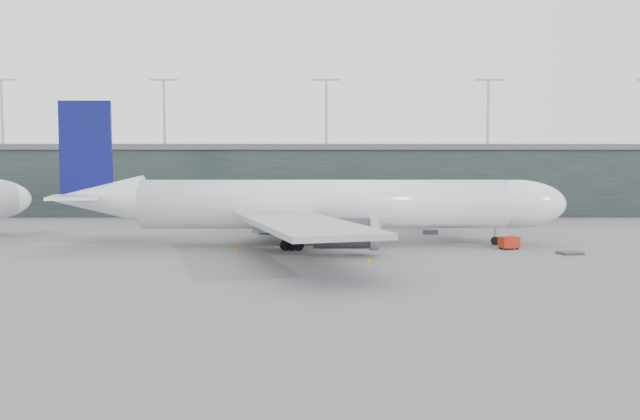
{
  "coord_description": "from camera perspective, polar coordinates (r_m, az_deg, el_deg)",
  "views": [
    {
      "loc": [
        3.24,
        -87.66,
        10.56
      ],
      "look_at": [
        3.5,
        -4.0,
        4.71
      ],
      "focal_mm": 35.0,
      "sensor_mm": 36.0,
      "label": 1
    }
  ],
  "objects": [
    {
      "name": "cone_wing_port",
      "position": [
        98.97,
        1.78,
        -1.94
      ],
      "size": [
        0.41,
        0.41,
        0.65
      ],
      "primitive_type": "cone",
      "color": "#EE370D",
      "rests_on": "ground"
    },
    {
      "name": "main_aircraft",
      "position": [
        82.97,
        0.06,
        0.42
      ],
      "size": [
        68.13,
        64.2,
        19.15
      ],
      "rotation": [
        0.0,
        0.0,
        0.02
      ],
      "color": "white",
      "rests_on": "ground"
    },
    {
      "name": "cone_wing_stbd",
      "position": [
        68.89,
        4.48,
        -4.54
      ],
      "size": [
        0.43,
        0.43,
        0.69
      ],
      "primitive_type": "cone",
      "color": "orange",
      "rests_on": "ground"
    },
    {
      "name": "uld_b",
      "position": [
        100.86,
        -4.23,
        -1.5
      ],
      "size": [
        2.06,
        1.71,
        1.75
      ],
      "rotation": [
        0.0,
        0.0,
        0.1
      ],
      "color": "#36353A",
      "rests_on": "ground"
    },
    {
      "name": "jet_bridge",
      "position": [
        111.66,
        8.05,
        0.96
      ],
      "size": [
        11.51,
        44.1,
        6.3
      ],
      "rotation": [
        0.0,
        0.0,
        0.21
      ],
      "color": "#2B2C31",
      "rests_on": "ground"
    },
    {
      "name": "taxiline_a",
      "position": [
        84.38,
        -2.38,
        -3.18
      ],
      "size": [
        160.0,
        0.25,
        0.02
      ],
      "primitive_type": "cube",
      "color": "#C88412",
      "rests_on": "ground"
    },
    {
      "name": "baggage_dolly",
      "position": [
        81.06,
        21.88,
        -3.66
      ],
      "size": [
        3.01,
        2.61,
        0.26
      ],
      "primitive_type": "cube",
      "rotation": [
        0.0,
        0.0,
        0.22
      ],
      "color": "#343438",
      "rests_on": "ground"
    },
    {
      "name": "uld_c",
      "position": [
        99.12,
        -2.79,
        -1.62
      ],
      "size": [
        2.13,
        1.88,
        1.64
      ],
      "rotation": [
        0.0,
        0.0,
        -0.28
      ],
      "color": "#36353A",
      "rests_on": "ground"
    },
    {
      "name": "ground",
      "position": [
        88.35,
        -2.28,
        -2.87
      ],
      "size": [
        320.0,
        320.0,
        0.0
      ],
      "primitive_type": "plane",
      "color": "slate",
      "rests_on": "ground"
    },
    {
      "name": "uld_a",
      "position": [
        97.74,
        -5.06,
        -1.67
      ],
      "size": [
        1.95,
        1.56,
        1.77
      ],
      "rotation": [
        0.0,
        0.0,
        -0.0
      ],
      "color": "#36353A",
      "rests_on": "ground"
    },
    {
      "name": "taxiline_b",
      "position": [
        68.55,
        -2.89,
        -4.86
      ],
      "size": [
        160.0,
        0.25,
        0.02
      ],
      "primitive_type": "cube",
      "color": "#C88412",
      "rests_on": "ground"
    },
    {
      "name": "cone_tail",
      "position": [
        78.1,
        -7.62,
        -3.52
      ],
      "size": [
        0.49,
        0.49,
        0.78
      ],
      "primitive_type": "cone",
      "color": "#D55F0B",
      "rests_on": "ground"
    },
    {
      "name": "terminal",
      "position": [
        145.72,
        -1.45,
        2.84
      ],
      "size": [
        240.0,
        36.0,
        29.0
      ],
      "color": "black",
      "rests_on": "ground"
    },
    {
      "name": "gse_cart",
      "position": [
        83.16,
        16.9,
        -2.85
      ],
      "size": [
        2.69,
        2.12,
        1.61
      ],
      "rotation": [
        0.0,
        0.0,
        0.29
      ],
      "color": "#A11F0B",
      "rests_on": "ground"
    },
    {
      "name": "taxiline_lead_main",
      "position": [
        108.19,
        0.76,
        -1.59
      ],
      "size": [
        0.25,
        60.0,
        0.02
      ],
      "primitive_type": "cube",
      "color": "#C88412",
      "rests_on": "ground"
    },
    {
      "name": "cone_nose",
      "position": [
        86.32,
        19.49,
        -3.05
      ],
      "size": [
        0.39,
        0.39,
        0.62
      ],
      "primitive_type": "cone",
      "color": "orange",
      "rests_on": "ground"
    }
  ]
}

